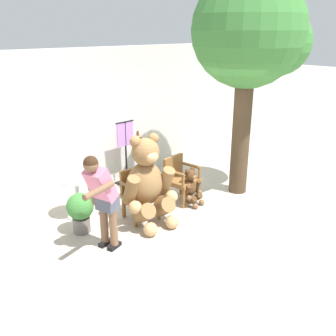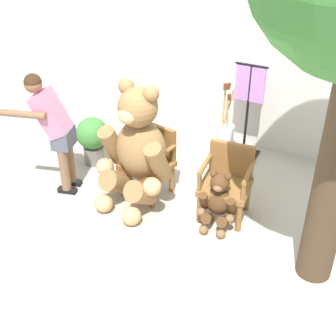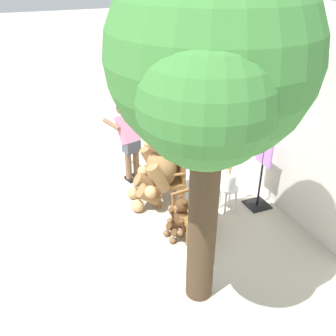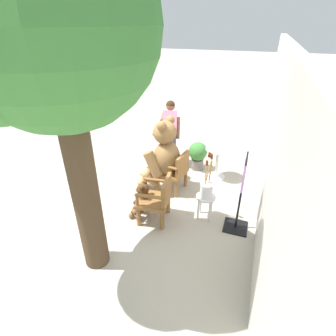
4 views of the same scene
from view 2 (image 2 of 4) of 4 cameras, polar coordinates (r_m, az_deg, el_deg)
ground_plane at (r=5.39m, az=-0.62°, el=-7.57°), size 60.00×60.00×0.00m
back_wall at (r=6.67m, az=9.07°, el=14.14°), size 10.00×0.16×2.80m
wooden_chair_left at (r=5.76m, az=-2.23°, el=1.05°), size 0.63×0.60×0.86m
wooden_chair_right at (r=5.42m, az=7.19°, el=-1.47°), size 0.61×0.58×0.86m
teddy_bear_large at (r=5.42m, az=-3.83°, el=2.43°), size 0.95×0.93×1.54m
teddy_bear_small at (r=5.26m, az=6.14°, el=-4.02°), size 0.44×0.43×0.72m
person_visitor at (r=5.75m, az=-13.82°, el=5.16°), size 0.74×0.61×1.54m
white_stool at (r=6.19m, az=6.84°, el=2.14°), size 0.34×0.34×0.46m
brush_bucket at (r=6.06m, az=7.00°, el=4.39°), size 0.22×0.22×0.83m
round_side_table at (r=6.67m, az=-5.02°, el=5.52°), size 0.56×0.56×0.72m
potted_plant at (r=6.45m, az=-9.18°, el=3.70°), size 0.44×0.44×0.68m
clothing_display_stand at (r=6.48m, az=9.66°, el=7.02°), size 0.44×0.40×1.36m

